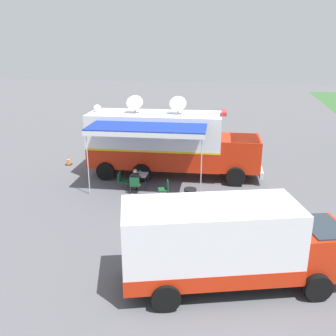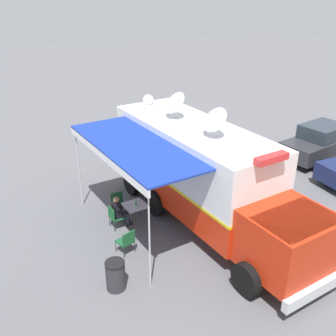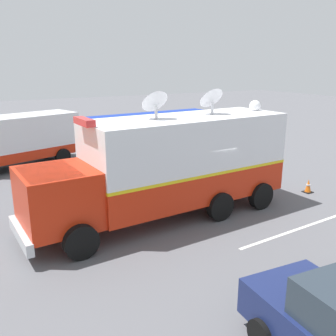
% 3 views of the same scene
% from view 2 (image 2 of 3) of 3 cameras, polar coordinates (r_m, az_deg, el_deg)
% --- Properties ---
extents(ground_plane, '(100.00, 100.00, 0.00)m').
position_cam_2_polar(ground_plane, '(15.13, 3.37, -6.38)').
color(ground_plane, '#5B5B60').
extents(lot_stripe, '(0.38, 4.80, 0.01)m').
position_cam_2_polar(lot_stripe, '(18.30, 8.03, -0.70)').
color(lot_stripe, silver).
rests_on(lot_stripe, ground).
extents(command_truck, '(5.27, 9.61, 4.53)m').
position_cam_2_polar(command_truck, '(13.65, 5.26, -0.82)').
color(command_truck, red).
rests_on(command_truck, ground).
extents(folding_table, '(0.84, 0.84, 0.73)m').
position_cam_2_polar(folding_table, '(14.17, -4.86, -5.63)').
color(folding_table, silver).
rests_on(folding_table, ground).
extents(water_bottle, '(0.07, 0.07, 0.22)m').
position_cam_2_polar(water_bottle, '(14.06, -4.77, -5.12)').
color(water_bottle, '#3F9959').
rests_on(water_bottle, folding_table).
extents(folding_chair_at_table, '(0.51, 0.51, 0.87)m').
position_cam_2_polar(folding_chair_at_table, '(14.01, -7.85, -6.95)').
color(folding_chair_at_table, '#19562D').
rests_on(folding_chair_at_table, ground).
extents(folding_chair_beside_table, '(0.51, 0.51, 0.87)m').
position_cam_2_polar(folding_chair_beside_table, '(14.83, -7.32, -4.97)').
color(folding_chair_beside_table, '#19562D').
rests_on(folding_chair_beside_table, ground).
extents(folding_chair_spare_by_truck, '(0.59, 0.59, 0.87)m').
position_cam_2_polar(folding_chair_spare_by_truck, '(12.73, -6.10, -10.51)').
color(folding_chair_spare_by_truck, '#19562D').
rests_on(folding_chair_spare_by_truck, ground).
extents(seated_responder, '(0.68, 0.57, 1.25)m').
position_cam_2_polar(seated_responder, '(14.00, -7.18, -6.27)').
color(seated_responder, black).
rests_on(seated_responder, ground).
extents(trash_bin, '(0.57, 0.57, 0.91)m').
position_cam_2_polar(trash_bin, '(11.53, -7.72, -15.37)').
color(trash_bin, '#2D2D33').
rests_on(trash_bin, ground).
extents(traffic_cone, '(0.36, 0.36, 0.58)m').
position_cam_2_polar(traffic_cone, '(19.72, -3.48, 2.35)').
color(traffic_cone, black).
rests_on(traffic_cone, ground).
extents(car_far_corner, '(4.39, 2.41, 1.76)m').
position_cam_2_polar(car_far_corner, '(20.78, 21.43, 3.59)').
color(car_far_corner, '#2D2D33').
rests_on(car_far_corner, ground).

